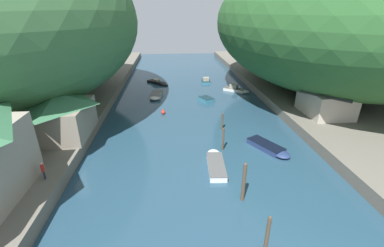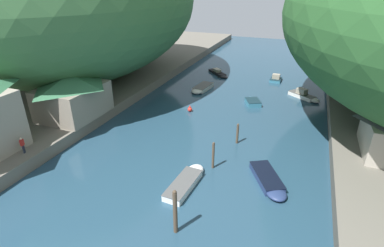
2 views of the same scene
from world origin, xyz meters
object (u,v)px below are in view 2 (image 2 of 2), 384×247
Objects in this scene: boathouse_shed at (72,95)px; person_on_quay at (15,142)px; boat_far_upstream at (305,96)px; boat_red_skiff at (252,101)px; person_by_boathouse at (22,144)px; boat_open_rowboat at (201,88)px; boat_yellow_tender at (219,73)px; boat_mid_channel at (276,79)px; channel_buoy_near at (190,109)px; boat_far_right_bank at (269,182)px; boat_small_dinghy at (187,181)px.

boathouse_shed is 4.77× the size of person_on_quay.
boat_far_upstream reaches higher than boat_red_skiff.
person_on_quay is 1.03m from person_by_boathouse.
person_by_boathouse is at bearing -80.25° from boathouse_shed.
boat_yellow_tender reaches higher than boat_open_rowboat.
person_by_boathouse reaches higher than boat_mid_channel.
boat_mid_channel is (21.14, 27.91, -3.68)m from boathouse_shed.
person_on_quay reaches higher than channel_buoy_near.
boathouse_shed is 2.29× the size of boat_mid_channel.
boat_yellow_tender reaches higher than boat_far_right_bank.
boat_open_rowboat is at bearing 99.39° from channel_buoy_near.
boathouse_shed is 1.56× the size of boat_far_upstream.
boat_mid_channel is 41.90m from person_by_boathouse.
boat_open_rowboat is at bearing 110.47° from boat_small_dinghy.
boat_yellow_tender is at bearing 94.26° from channel_buoy_near.
boathouse_shed is at bearing -7.79° from person_on_quay.
boat_small_dinghy is 1.16× the size of boat_far_upstream.
boat_mid_channel reaches higher than boat_open_rowboat.
boat_far_right_bank is 1.04× the size of boat_open_rowboat.
boathouse_shed is at bearing -16.18° from boat_far_upstream.
boat_red_skiff is at bearing 168.82° from boat_open_rowboat.
boathouse_shed is at bearing 66.97° from boat_open_rowboat.
channel_buoy_near is at bearing -16.44° from boat_far_upstream.
boathouse_shed is 24.76m from boat_red_skiff.
boat_far_upstream is at bearing 37.47° from boathouse_shed.
boat_yellow_tender is at bearing -29.37° from person_by_boathouse.
boat_red_skiff is (8.90, -12.53, 0.06)m from boat_yellow_tender.
boathouse_shed is at bearing 25.40° from boat_yellow_tender.
boat_far_upstream reaches higher than boat_small_dinghy.
boat_small_dinghy is at bearing -69.39° from channel_buoy_near.
boathouse_shed is at bearing -142.20° from channel_buoy_near.
boat_far_right_bank is at bearing -92.64° from person_by_boathouse.
boat_mid_channel reaches higher than channel_buoy_near.
person_by_boathouse is (-22.84, -5.41, 2.02)m from boat_far_right_bank.
boat_far_upstream is 3.05× the size of person_on_quay.
boat_far_right_bank is 19.53m from boat_red_skiff.
boat_mid_channel is 21.05m from channel_buoy_near.
boat_red_skiff is at bearing -95.72° from boat_mid_channel.
boat_far_upstream is 0.96× the size of boat_yellow_tender.
channel_buoy_near reaches higher than boat_red_skiff.
channel_buoy_near reaches higher than boat_small_dinghy.
person_by_boathouse reaches higher than boat_yellow_tender.
boat_small_dinghy is 16.32m from channel_buoy_near.
person_on_quay is at bearing -5.12° from boat_far_upstream.
person_on_quay is at bearing -16.31° from boat_far_right_bank.
person_on_quay is (-16.93, -2.83, 2.02)m from boat_small_dinghy.
boathouse_shed reaches higher than person_on_quay.
boat_mid_channel is 0.94× the size of boat_red_skiff.
person_by_boathouse reaches higher than boat_small_dinghy.
boat_yellow_tender is (10.33, 27.68, -3.77)m from boathouse_shed.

